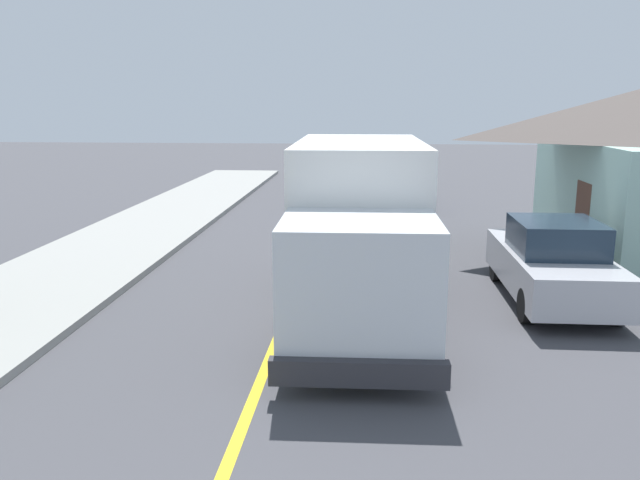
{
  "coord_description": "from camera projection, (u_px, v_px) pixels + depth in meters",
  "views": [
    {
      "loc": [
        1.52,
        -1.61,
        3.94
      ],
      "look_at": [
        0.61,
        10.08,
        1.4
      ],
      "focal_mm": 35.88,
      "sensor_mm": 36.0,
      "label": 1
    }
  ],
  "objects": [
    {
      "name": "centre_line_yellow",
      "position": [
        288.0,
        311.0,
        12.26
      ],
      "size": [
        0.16,
        56.0,
        0.01
      ],
      "primitive_type": "cube",
      "color": "gold",
      "rests_on": "ground"
    },
    {
      "name": "box_truck",
      "position": [
        359.0,
        221.0,
        11.94
      ],
      "size": [
        2.54,
        7.23,
        3.2
      ],
      "color": "silver",
      "rests_on": "ground"
    },
    {
      "name": "parked_car_near",
      "position": [
        374.0,
        214.0,
        18.38
      ],
      "size": [
        1.86,
        4.42,
        1.67
      ],
      "color": "silver",
      "rests_on": "ground"
    },
    {
      "name": "parked_car_mid",
      "position": [
        389.0,
        187.0,
        24.1
      ],
      "size": [
        1.91,
        4.44,
        1.67
      ],
      "color": "#2D4793",
      "rests_on": "ground"
    },
    {
      "name": "parked_car_far",
      "position": [
        377.0,
        170.0,
        30.18
      ],
      "size": [
        1.99,
        4.48,
        1.67
      ],
      "color": "#B7B7BC",
      "rests_on": "ground"
    },
    {
      "name": "parked_van_across",
      "position": [
        552.0,
        263.0,
        12.76
      ],
      "size": [
        1.81,
        4.4,
        1.67
      ],
      "color": "#B7B7BC",
      "rests_on": "ground"
    }
  ]
}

